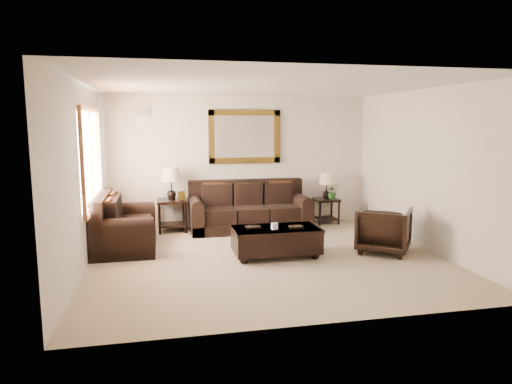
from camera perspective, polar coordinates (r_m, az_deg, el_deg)
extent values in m
cube|color=tan|center=(7.36, 1.33, -8.19)|extent=(5.50, 5.00, 0.01)
cube|color=white|center=(7.07, 1.41, 13.26)|extent=(5.50, 5.00, 0.01)
cube|color=beige|center=(9.53, -2.11, 3.92)|extent=(5.50, 0.01, 2.70)
cube|color=beige|center=(4.72, 8.39, -0.95)|extent=(5.50, 0.01, 2.70)
cube|color=beige|center=(6.99, -21.15, 1.65)|extent=(0.01, 5.00, 2.70)
cube|color=beige|center=(8.17, 20.50, 2.61)|extent=(0.01, 5.00, 2.70)
cube|color=white|center=(7.86, -20.10, 3.88)|extent=(0.01, 1.80, 1.50)
cube|color=brown|center=(7.83, -20.14, 9.65)|extent=(0.06, 1.96, 0.08)
cube|color=brown|center=(7.95, -19.55, -1.80)|extent=(0.06, 1.96, 0.08)
cube|color=brown|center=(6.92, -20.88, 3.27)|extent=(0.06, 0.08, 1.50)
cube|color=brown|center=(8.78, -19.03, 4.37)|extent=(0.06, 0.08, 1.50)
cube|color=brown|center=(7.85, -19.84, 3.89)|extent=(0.05, 0.05, 1.50)
cube|color=#543210|center=(9.49, -1.42, 6.93)|extent=(1.50, 0.06, 1.10)
cube|color=white|center=(9.50, -1.44, 6.93)|extent=(1.26, 0.01, 0.86)
cube|color=#999999|center=(9.34, -13.85, 9.72)|extent=(0.25, 0.02, 0.18)
cube|color=black|center=(9.22, -0.81, -4.11)|extent=(2.37, 1.03, 0.19)
cube|color=black|center=(9.49, -1.28, 0.12)|extent=(2.37, 0.24, 0.49)
cube|color=black|center=(9.05, -4.72, -2.81)|extent=(0.61, 0.84, 0.29)
cube|color=black|center=(9.15, -0.79, -2.66)|extent=(0.61, 0.84, 0.29)
cube|color=black|center=(9.29, 3.05, -2.50)|extent=(0.61, 0.84, 0.29)
cube|color=black|center=(9.04, -7.48, -3.22)|extent=(0.24, 1.03, 0.57)
cylinder|color=black|center=(8.99, -7.51, -1.44)|extent=(0.24, 1.00, 0.24)
cube|color=black|center=(9.44, 5.57, -2.68)|extent=(0.24, 1.03, 0.57)
cylinder|color=black|center=(9.39, 5.59, -0.97)|extent=(0.24, 1.00, 0.24)
cube|color=#5D2D0C|center=(9.19, -5.28, -0.22)|extent=(0.45, 0.20, 0.47)
cube|color=#5D2D0C|center=(9.45, 3.07, 0.04)|extent=(0.45, 0.20, 0.47)
cube|color=black|center=(8.20, -15.92, -6.08)|extent=(0.99, 1.67, 0.19)
cube|color=black|center=(8.11, -18.79, -1.95)|extent=(0.23, 1.67, 0.47)
cube|color=black|center=(7.85, -15.99, -4.96)|extent=(0.81, 0.58, 0.28)
cube|color=black|center=(8.44, -15.71, -4.02)|extent=(0.81, 0.58, 0.28)
cube|color=black|center=(7.46, -16.35, -6.10)|extent=(0.99, 0.23, 0.55)
cylinder|color=black|center=(7.40, -16.44, -4.02)|extent=(0.97, 0.23, 0.23)
cube|color=black|center=(8.86, -15.67, -3.77)|extent=(0.99, 0.23, 0.55)
cylinder|color=black|center=(8.81, -15.74, -2.01)|extent=(0.97, 0.23, 0.23)
cube|color=#5D2D0C|center=(7.74, -17.67, -2.42)|extent=(0.19, 0.44, 0.45)
cube|color=#5D2D0C|center=(8.44, -17.21, -1.52)|extent=(0.19, 0.44, 0.45)
cube|color=black|center=(9.16, -10.48, -1.10)|extent=(0.58, 0.58, 0.05)
cube|color=black|center=(9.25, -10.40, -4.03)|extent=(0.49, 0.49, 0.03)
cylinder|color=black|center=(8.97, -11.96, -3.40)|extent=(0.05, 0.05, 0.58)
cylinder|color=black|center=(8.98, -8.80, -3.30)|extent=(0.05, 0.05, 0.58)
cylinder|color=black|center=(9.45, -11.97, -2.79)|extent=(0.05, 0.05, 0.58)
cylinder|color=black|center=(9.47, -8.97, -2.69)|extent=(0.05, 0.05, 0.58)
sphere|color=black|center=(9.14, -10.50, -0.29)|extent=(0.18, 0.18, 0.18)
cylinder|color=black|center=(9.11, -10.53, 0.89)|extent=(0.03, 0.03, 0.38)
cone|color=#CBAD87|center=(9.08, -10.57, 2.21)|extent=(0.40, 0.40, 0.27)
cube|color=#543210|center=(9.04, -9.28, -0.45)|extent=(0.16, 0.10, 0.18)
cube|color=black|center=(9.84, 8.77, -0.95)|extent=(0.49, 0.49, 0.04)
cube|color=black|center=(9.92, 8.72, -3.25)|extent=(0.41, 0.41, 0.03)
cylinder|color=black|center=(9.63, 8.01, -2.76)|extent=(0.04, 0.04, 0.49)
cylinder|color=black|center=(9.78, 10.31, -2.64)|extent=(0.04, 0.04, 0.49)
cylinder|color=black|center=(10.01, 7.20, -2.31)|extent=(0.04, 0.04, 0.49)
cylinder|color=black|center=(10.16, 9.42, -2.20)|extent=(0.04, 0.04, 0.49)
sphere|color=black|center=(9.83, 8.78, -0.31)|extent=(0.15, 0.15, 0.15)
cylinder|color=black|center=(9.80, 8.81, 0.61)|extent=(0.02, 0.02, 0.32)
cone|color=#CBAD87|center=(9.78, 8.83, 1.64)|extent=(0.34, 0.34, 0.23)
sphere|color=black|center=(7.05, -1.54, -8.51)|extent=(0.13, 0.13, 0.13)
sphere|color=black|center=(7.34, 7.41, -7.90)|extent=(0.13, 0.13, 0.13)
sphere|color=black|center=(7.55, -2.27, -7.37)|extent=(0.13, 0.13, 0.13)
sphere|color=black|center=(7.82, 6.13, -6.85)|extent=(0.13, 0.13, 0.13)
cube|color=black|center=(7.36, 2.51, -5.94)|extent=(1.36, 0.73, 0.38)
cube|color=black|center=(7.32, 2.52, -4.65)|extent=(1.39, 0.75, 0.04)
cube|color=black|center=(7.28, -0.38, -4.42)|extent=(0.23, 0.16, 0.03)
cube|color=black|center=(7.34, 5.00, -4.36)|extent=(0.21, 0.15, 0.03)
cube|color=white|center=(7.19, 2.33, -4.29)|extent=(0.11, 0.09, 0.10)
imported|color=black|center=(7.85, 15.72, -4.32)|extent=(1.09, 1.08, 0.83)
imported|color=#25511B|center=(9.78, 9.56, -0.17)|extent=(0.38, 0.40, 0.25)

